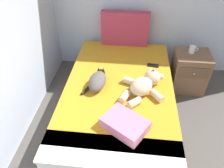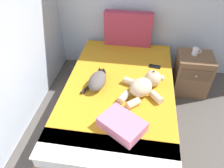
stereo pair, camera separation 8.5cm
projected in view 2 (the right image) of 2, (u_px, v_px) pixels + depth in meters
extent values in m
cube|color=brown|center=(119.00, 105.00, 2.70)|extent=(1.30, 2.10, 0.28)
cube|color=white|center=(119.00, 92.00, 2.55)|extent=(1.26, 2.04, 0.17)
cube|color=orange|center=(120.00, 82.00, 2.54)|extent=(1.24, 1.89, 0.02)
cube|color=silver|center=(106.00, 152.00, 1.82)|extent=(1.24, 0.34, 0.02)
cube|color=#A5334C|center=(128.00, 29.00, 3.06)|extent=(0.68, 0.12, 0.49)
ellipsoid|color=#59514C|center=(97.00, 81.00, 2.43)|extent=(0.21, 0.35, 0.15)
sphere|color=black|center=(102.00, 73.00, 2.59)|extent=(0.10, 0.10, 0.10)
cone|color=black|center=(99.00, 69.00, 2.55)|extent=(0.04, 0.04, 0.04)
cone|color=black|center=(104.00, 69.00, 2.54)|extent=(0.04, 0.04, 0.04)
cylinder|color=black|center=(86.00, 89.00, 2.41)|extent=(0.09, 0.16, 0.03)
ellipsoid|color=black|center=(103.00, 80.00, 2.52)|extent=(0.06, 0.10, 0.04)
ellipsoid|color=beige|center=(141.00, 87.00, 2.32)|extent=(0.34, 0.35, 0.19)
sphere|color=beige|center=(153.00, 78.00, 2.43)|extent=(0.19, 0.19, 0.19)
sphere|color=tan|center=(153.00, 74.00, 2.39)|extent=(0.07, 0.07, 0.07)
sphere|color=black|center=(154.00, 72.00, 2.37)|extent=(0.02, 0.02, 0.02)
sphere|color=beige|center=(151.00, 73.00, 2.50)|extent=(0.07, 0.07, 0.07)
sphere|color=beige|center=(161.00, 78.00, 2.42)|extent=(0.07, 0.07, 0.07)
cylinder|color=beige|center=(130.00, 82.00, 2.47)|extent=(0.18, 0.13, 0.08)
cylinder|color=beige|center=(124.00, 97.00, 2.28)|extent=(0.13, 0.17, 0.08)
cylinder|color=beige|center=(156.00, 97.00, 2.27)|extent=(0.16, 0.17, 0.08)
cylinder|color=beige|center=(133.00, 103.00, 2.20)|extent=(0.16, 0.16, 0.08)
cube|color=black|center=(155.00, 67.00, 2.77)|extent=(0.16, 0.09, 0.01)
cube|color=black|center=(155.00, 66.00, 2.76)|extent=(0.14, 0.08, 0.00)
cube|color=#D1728C|center=(122.00, 124.00, 1.97)|extent=(0.49, 0.45, 0.11)
cube|color=brown|center=(192.00, 74.00, 2.97)|extent=(0.46, 0.40, 0.57)
cube|color=brown|center=(196.00, 75.00, 2.73)|extent=(0.39, 0.01, 0.16)
sphere|color=#B2B2B7|center=(196.00, 76.00, 2.72)|extent=(0.02, 0.02, 0.02)
cylinder|color=silver|center=(195.00, 51.00, 2.79)|extent=(0.08, 0.08, 0.09)
torus|color=silver|center=(199.00, 51.00, 2.78)|extent=(0.06, 0.01, 0.06)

